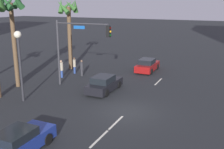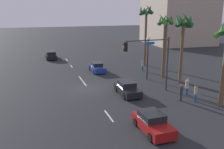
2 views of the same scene
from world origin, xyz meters
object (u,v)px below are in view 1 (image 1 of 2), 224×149
object	(u,v)px
pedestrian_2	(82,68)
palm_tree_1	(68,17)
car_0	(147,65)
streetlamp	(19,52)
traffic_signal	(75,42)
car_1	(104,84)
car_2	(19,142)
pedestrian_3	(61,68)
palm_tree_3	(12,13)
pedestrian_1	(74,65)

from	to	relation	value
pedestrian_2	palm_tree_1	size ratio (longest dim) A/B	0.21
car_0	streetlamp	world-z (taller)	streetlamp
traffic_signal	car_1	bearing A→B (deg)	-92.30
car_2	traffic_signal	xyz separation A→B (m)	(11.14, 3.44, 3.54)
car_1	streetlamp	xyz separation A→B (m)	(-4.95, 4.77, 3.31)
pedestrian_2	traffic_signal	bearing A→B (deg)	-156.29
pedestrian_3	palm_tree_3	size ratio (longest dim) A/B	0.21
car_2	palm_tree_1	bearing A→B (deg)	25.21
pedestrian_1	pedestrian_2	bearing A→B (deg)	-114.53
car_1	palm_tree_3	world-z (taller)	palm_tree_3
car_0	palm_tree_1	size ratio (longest dim) A/B	0.51
car_0	car_2	world-z (taller)	car_0
pedestrian_2	pedestrian_3	size ratio (longest dim) A/B	0.94
car_1	car_2	distance (m)	11.04
streetlamp	pedestrian_2	world-z (taller)	streetlamp
palm_tree_1	pedestrian_2	bearing A→B (deg)	-127.68
car_0	car_1	xyz separation A→B (m)	(-8.56, 1.29, -0.01)
car_2	streetlamp	size ratio (longest dim) A/B	0.74
car_0	pedestrian_2	xyz separation A→B (m)	(-4.97, 5.72, 0.25)
pedestrian_2	palm_tree_1	distance (m)	6.34
palm_tree_3	traffic_signal	bearing A→B (deg)	-66.58
car_0	pedestrian_3	xyz separation A→B (m)	(-6.37, 7.35, 0.30)
traffic_signal	palm_tree_1	size ratio (longest dim) A/B	0.75
car_0	pedestrian_2	bearing A→B (deg)	131.00
car_1	palm_tree_3	bearing A→B (deg)	104.62
streetlamp	palm_tree_3	distance (m)	5.13
pedestrian_2	pedestrian_3	xyz separation A→B (m)	(-1.40, 1.63, 0.05)
palm_tree_1	car_2	bearing A→B (deg)	-154.79
car_0	streetlamp	distance (m)	15.17
car_2	pedestrian_1	distance (m)	16.45
streetlamp	pedestrian_1	distance (m)	9.66
pedestrian_1	palm_tree_1	world-z (taller)	palm_tree_1
traffic_signal	pedestrian_2	xyz separation A→B (m)	(3.48, 1.53, -3.25)
pedestrian_3	palm_tree_3	xyz separation A→B (m)	(-4.27, 1.91, 5.79)
pedestrian_3	palm_tree_1	size ratio (longest dim) A/B	0.23
pedestrian_1	pedestrian_3	size ratio (longest dim) A/B	0.97
pedestrian_2	pedestrian_3	bearing A→B (deg)	130.72
pedestrian_1	pedestrian_2	world-z (taller)	pedestrian_1
palm_tree_3	streetlamp	bearing A→B (deg)	-131.77
streetlamp	car_1	bearing A→B (deg)	-43.94
streetlamp	pedestrian_3	world-z (taller)	streetlamp
pedestrian_3	palm_tree_1	bearing A→B (deg)	20.35
car_2	palm_tree_3	world-z (taller)	palm_tree_3
pedestrian_1	streetlamp	bearing A→B (deg)	-174.01
pedestrian_3	palm_tree_1	distance (m)	6.41
car_0	pedestrian_1	world-z (taller)	pedestrian_1
pedestrian_1	car_0	bearing A→B (deg)	-58.00
pedestrian_2	pedestrian_3	distance (m)	2.15
car_1	car_2	xyz separation A→B (m)	(-11.02, -0.53, -0.02)
pedestrian_2	car_0	bearing A→B (deg)	-49.00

